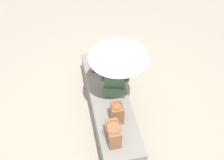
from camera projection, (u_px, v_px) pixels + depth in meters
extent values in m
plane|color=#9E9384|center=(110.00, 114.00, 5.11)|extent=(14.00, 14.00, 0.00)
cube|color=gray|center=(110.00, 106.00, 4.95)|extent=(2.33, 0.62, 0.46)
cube|color=#47664C|center=(115.00, 88.00, 4.78)|extent=(0.36, 0.40, 0.22)
cube|color=#47664C|center=(115.00, 72.00, 4.53)|extent=(0.27, 0.36, 0.48)
sphere|color=brown|center=(115.00, 56.00, 4.28)|extent=(0.20, 0.20, 0.20)
cylinder|color=brown|center=(127.00, 72.00, 4.51)|extent=(0.21, 0.12, 0.32)
cylinder|color=brown|center=(102.00, 71.00, 4.52)|extent=(0.21, 0.12, 0.32)
cylinder|color=#B7B7BC|center=(118.00, 71.00, 4.48)|extent=(0.02, 0.02, 1.01)
cone|color=silver|center=(118.00, 52.00, 4.19)|extent=(0.91, 0.91, 0.20)
sphere|color=#B7B7BC|center=(119.00, 45.00, 4.11)|extent=(0.03, 0.03, 0.03)
cube|color=brown|center=(117.00, 113.00, 4.35)|extent=(0.21, 0.18, 0.33)
torus|color=brown|center=(117.00, 105.00, 4.21)|extent=(0.16, 0.16, 0.01)
cube|color=#B2333D|center=(96.00, 62.00, 5.18)|extent=(0.28, 0.17, 0.27)
torus|color=#B2333D|center=(95.00, 56.00, 5.07)|extent=(0.21, 0.21, 0.01)
cube|color=brown|center=(114.00, 134.00, 4.10)|extent=(0.31, 0.17, 0.33)
torus|color=brown|center=(114.00, 127.00, 3.97)|extent=(0.23, 0.23, 0.01)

